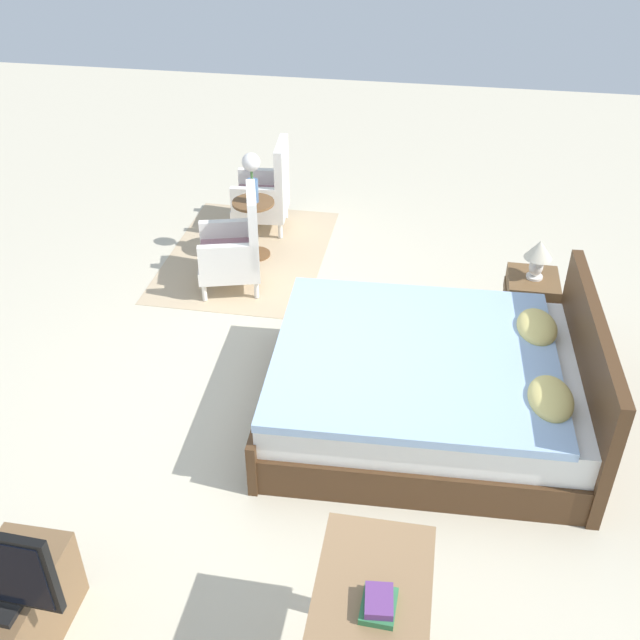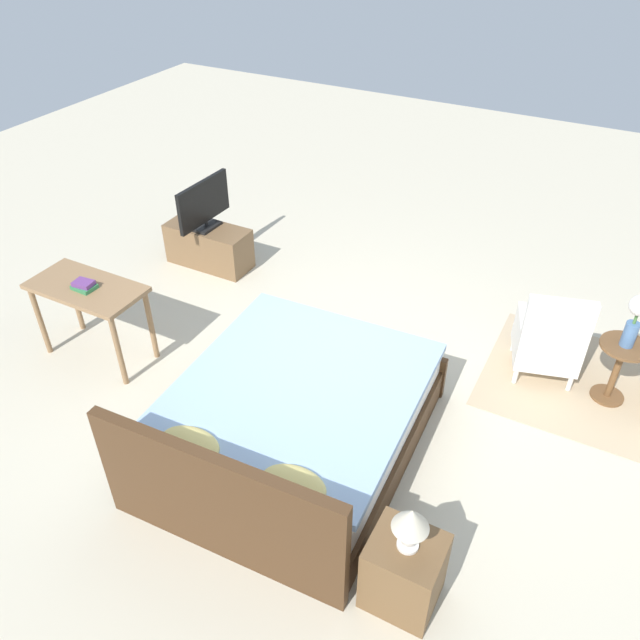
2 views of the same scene
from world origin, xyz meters
TOP-DOWN VIEW (x-y plane):
  - ground_plane at (0.00, 0.00)m, footprint 16.00×16.00m
  - floor_rug at (-2.09, -0.98)m, footprint 2.10×1.50m
  - bed at (0.02, 0.90)m, footprint 1.88×2.24m
  - armchair_by_window_left at (-2.69, -0.93)m, footprint 0.59×0.59m
  - armchair_by_window_right at (-1.51, -0.93)m, footprint 0.67×0.67m
  - side_table at (-2.09, -0.90)m, footprint 0.40×0.40m
  - flower_vase at (-2.09, -0.90)m, footprint 0.17×0.17m
  - nightstand at (-1.19, 1.63)m, footprint 0.44×0.41m
  - table_lamp at (-1.19, 1.63)m, footprint 0.22×0.22m
  - tv_stand at (2.26, -1.10)m, footprint 0.96×0.40m
  - vanity_desk at (2.19, 0.71)m, footprint 1.04×0.52m
  - book_stack at (2.17, 0.74)m, footprint 0.20×0.16m

SIDE VIEW (x-z plane):
  - ground_plane at x=0.00m, z-range 0.00..0.00m
  - floor_rug at x=-2.09m, z-range 0.00..0.01m
  - tv_stand at x=2.26m, z-range 0.00..0.47m
  - nightstand at x=-1.19m, z-range 0.00..0.54m
  - bed at x=0.02m, z-range -0.18..0.78m
  - side_table at x=-2.09m, z-range 0.07..0.65m
  - armchair_by_window_left at x=-2.69m, z-range -0.08..0.84m
  - armchair_by_window_right at x=-1.51m, z-range -0.08..0.84m
  - vanity_desk at x=2.19m, z-range 0.27..1.03m
  - table_lamp at x=-1.19m, z-range 0.59..0.92m
  - book_stack at x=2.17m, z-range 0.76..0.84m
  - flower_vase at x=-2.09m, z-range 0.63..1.11m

